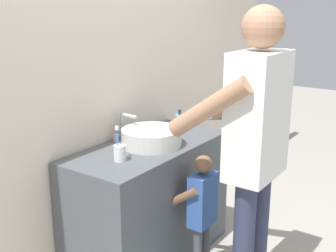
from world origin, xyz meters
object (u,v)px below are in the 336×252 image
object	(u,v)px
soap_bottle	(179,123)
child_toddler	(201,207)
toothbrush_cup	(120,152)
adult_parent	(254,134)

from	to	relation	value
soap_bottle	child_toddler	size ratio (longest dim) A/B	0.20
toothbrush_cup	adult_parent	xyz separation A→B (m)	(0.33, -0.68, 0.15)
soap_bottle	adult_parent	bearing A→B (deg)	-116.08
child_toddler	toothbrush_cup	bearing A→B (deg)	132.53
adult_parent	soap_bottle	bearing A→B (deg)	63.92
soap_bottle	child_toddler	distance (m)	0.66
toothbrush_cup	soap_bottle	xyz separation A→B (m)	(0.69, 0.04, 0.02)
soap_bottle	child_toddler	bearing A→B (deg)	-131.37
adult_parent	child_toddler	bearing A→B (deg)	90.18
toothbrush_cup	soap_bottle	world-z (taller)	toothbrush_cup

